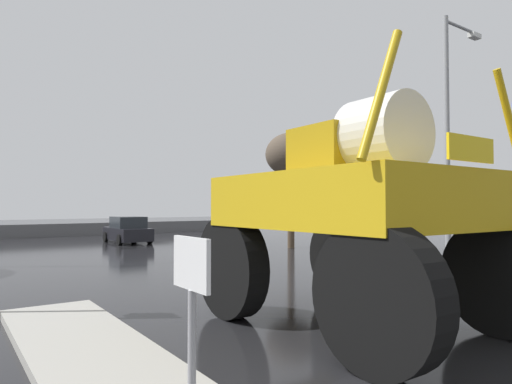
{
  "coord_description": "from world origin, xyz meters",
  "views": [
    {
      "loc": [
        -5.63,
        2.32,
        2.15
      ],
      "look_at": [
        0.15,
        10.51,
        2.46
      ],
      "focal_mm": 31.0,
      "sensor_mm": 36.0,
      "label": 1
    }
  ],
  "objects_px": {
    "oversize_sprayer": "(357,212)",
    "sedan_ahead": "(127,231)",
    "streetlight_near_right": "(450,129)",
    "lane_arrow_sign": "(191,302)",
    "traffic_signal_near_right": "(319,197)",
    "bare_tree_right": "(291,156)"
  },
  "relations": [
    {
      "from": "sedan_ahead",
      "to": "streetlight_near_right",
      "type": "xyz_separation_m",
      "value": [
        4.6,
        -17.16,
        3.89
      ]
    },
    {
      "from": "lane_arrow_sign",
      "to": "oversize_sprayer",
      "type": "relative_size",
      "value": 0.31
    },
    {
      "from": "lane_arrow_sign",
      "to": "traffic_signal_near_right",
      "type": "xyz_separation_m",
      "value": [
        7.69,
        6.62,
        1.07
      ]
    },
    {
      "from": "oversize_sprayer",
      "to": "streetlight_near_right",
      "type": "relative_size",
      "value": 0.67
    },
    {
      "from": "sedan_ahead",
      "to": "traffic_signal_near_right",
      "type": "xyz_separation_m",
      "value": [
        0.74,
        -15.15,
        1.7
      ]
    },
    {
      "from": "lane_arrow_sign",
      "to": "traffic_signal_near_right",
      "type": "distance_m",
      "value": 10.21
    },
    {
      "from": "oversize_sprayer",
      "to": "sedan_ahead",
      "type": "xyz_separation_m",
      "value": [
        2.61,
        19.69,
        -1.33
      ]
    },
    {
      "from": "lane_arrow_sign",
      "to": "streetlight_near_right",
      "type": "bearing_deg",
      "value": 21.77
    },
    {
      "from": "lane_arrow_sign",
      "to": "oversize_sprayer",
      "type": "distance_m",
      "value": 4.87
    },
    {
      "from": "oversize_sprayer",
      "to": "traffic_signal_near_right",
      "type": "height_order",
      "value": "oversize_sprayer"
    },
    {
      "from": "oversize_sprayer",
      "to": "streetlight_near_right",
      "type": "xyz_separation_m",
      "value": [
        7.21,
        2.53,
        2.56
      ]
    },
    {
      "from": "lane_arrow_sign",
      "to": "traffic_signal_near_right",
      "type": "relative_size",
      "value": 0.52
    },
    {
      "from": "streetlight_near_right",
      "to": "bare_tree_right",
      "type": "bearing_deg",
      "value": 82.69
    },
    {
      "from": "traffic_signal_near_right",
      "to": "lane_arrow_sign",
      "type": "bearing_deg",
      "value": -139.27
    },
    {
      "from": "sedan_ahead",
      "to": "traffic_signal_near_right",
      "type": "height_order",
      "value": "traffic_signal_near_right"
    },
    {
      "from": "lane_arrow_sign",
      "to": "bare_tree_right",
      "type": "distance_m",
      "value": 19.28
    },
    {
      "from": "sedan_ahead",
      "to": "traffic_signal_near_right",
      "type": "bearing_deg",
      "value": -175.99
    },
    {
      "from": "streetlight_near_right",
      "to": "sedan_ahead",
      "type": "bearing_deg",
      "value": 105.02
    },
    {
      "from": "lane_arrow_sign",
      "to": "sedan_ahead",
      "type": "relative_size",
      "value": 0.42
    },
    {
      "from": "traffic_signal_near_right",
      "to": "bare_tree_right",
      "type": "height_order",
      "value": "bare_tree_right"
    },
    {
      "from": "lane_arrow_sign",
      "to": "streetlight_near_right",
      "type": "xyz_separation_m",
      "value": [
        11.56,
        4.61,
        3.26
      ]
    },
    {
      "from": "oversize_sprayer",
      "to": "sedan_ahead",
      "type": "bearing_deg",
      "value": -6.7
    }
  ]
}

